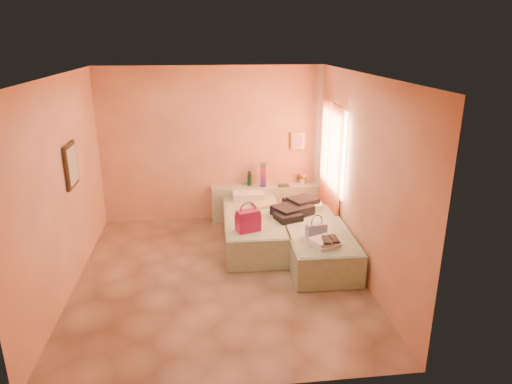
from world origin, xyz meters
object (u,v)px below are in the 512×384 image
Objects in this scene: bed_right at (316,243)px; towel_stack at (325,242)px; green_book at (284,185)px; blue_handbag at (316,230)px; bed_left at (253,229)px; headboard_ledge at (267,202)px; water_bottle at (249,179)px; magenta_handbag at (248,220)px; flower_vase at (302,177)px.

towel_stack is (-0.04, -0.63, 0.30)m from bed_right.
bed_right is 5.71× the size of towel_stack.
green_book is (-0.22, 1.62, 0.42)m from bed_right.
green_book is 0.54× the size of towel_stack.
blue_handbag reaches higher than bed_right.
green_book is (0.68, 0.97, 0.42)m from bed_left.
blue_handbag is at bearing -77.46° from headboard_ledge.
bed_left is 1.11m from bed_right.
blue_handbag is (0.14, -1.92, -0.07)m from green_book.
bed_right is 7.74× the size of water_bottle.
bed_left is 1.00× the size of bed_right.
water_bottle is at bearing 88.78° from bed_left.
water_bottle is at bearing 64.62° from magenta_handbag.
towel_stack is at bearing -78.22° from headboard_ledge.
headboard_ledge reaches higher than bed_right.
water_bottle is (-0.32, 0.04, 0.45)m from headboard_ledge.
water_bottle reaches higher than bed_left.
water_bottle is 1.05× the size of flower_vase.
towel_stack is at bearing -91.93° from bed_right.
green_book is at bearing 94.66° from towel_stack.
bed_right is 8.15× the size of flower_vase.
flower_vase is 2.39m from towel_stack.
flower_vase reaches higher than headboard_ledge.
bed_left is 5.71× the size of towel_stack.
bed_right is (0.90, -0.65, 0.00)m from bed_left.
water_bottle is at bearing 108.83° from towel_stack.
headboard_ledge is 1.02× the size of bed_left.
towel_stack reaches higher than bed_right.
bed_left is 8.15× the size of flower_vase.
water_bottle is at bearing 101.24° from blue_handbag.
bed_right is at bearing -19.47° from magenta_handbag.
headboard_ledge is 7.93× the size of water_bottle.
green_book is at bearing -10.67° from water_bottle.
magenta_handbag is at bearing -124.69° from flower_vase.
magenta_handbag is (-0.20, -1.72, -0.11)m from water_bottle.
blue_handbag is at bearing -69.38° from water_bottle.
headboard_ledge is at bearing -176.80° from flower_vase.
bed_left is at bearing 121.51° from blue_handbag.
bed_right is at bearing -64.03° from water_bottle.
water_bottle reaches higher than towel_stack.
green_book is 0.77× the size of flower_vase.
headboard_ledge is 0.46m from green_book.
bed_left is at bearing -109.65° from headboard_ledge.
green_book reaches higher than bed_left.
bed_right is (0.52, -1.70, -0.08)m from headboard_ledge.
headboard_ledge is 0.56m from water_bottle.
flower_vase is at bearing 47.78° from bed_left.
blue_handbag is (0.82, -0.95, 0.34)m from bed_left.
magenta_handbag is (-0.83, -1.61, -0.00)m from green_book.
magenta_handbag reaches higher than bed_left.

